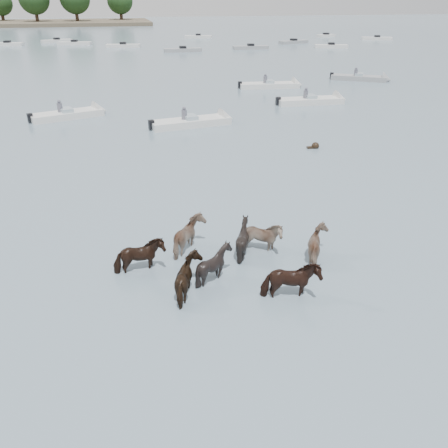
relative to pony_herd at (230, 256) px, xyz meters
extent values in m
plane|color=slate|center=(0.16, -1.00, -0.45)|extent=(400.00, 400.00, 0.00)
imported|color=black|center=(-2.83, 0.48, 0.00)|extent=(1.71, 1.01, 1.36)
imported|color=#7D6C55|center=(-1.04, 1.43, 0.01)|extent=(1.38, 1.54, 1.39)
imported|color=black|center=(0.66, 0.85, 0.01)|extent=(1.61, 1.55, 1.38)
imported|color=#866A5B|center=(1.26, 0.87, -0.01)|extent=(1.75, 1.33, 1.34)
imported|color=black|center=(-1.46, -1.12, 0.00)|extent=(1.33, 1.50, 1.36)
imported|color=black|center=(-0.62, -0.49, -0.01)|extent=(1.38, 1.27, 1.34)
imported|color=black|center=(1.29, -1.98, 0.02)|extent=(1.74, 0.93, 1.41)
imported|color=#8C745F|center=(3.05, -0.09, -0.03)|extent=(1.14, 1.32, 1.29)
sphere|color=black|center=(7.95, 11.50, -0.33)|extent=(0.44, 0.44, 0.44)
cube|color=black|center=(7.70, 11.50, -0.43)|extent=(0.50, 0.22, 0.18)
cube|color=silver|center=(-6.51, 22.30, -0.25)|extent=(5.25, 3.21, 0.55)
cone|color=silver|center=(-4.16, 23.16, -0.25)|extent=(1.39, 1.81, 1.60)
cube|color=#99ADB7|center=(-6.51, 22.30, 0.10)|extent=(1.13, 1.33, 0.35)
cube|color=black|center=(-8.86, 21.45, -0.10)|extent=(0.45, 0.45, 0.60)
cylinder|color=#595966|center=(-6.91, 22.30, 0.30)|extent=(0.36, 0.36, 0.70)
sphere|color=#595966|center=(-6.91, 22.30, 0.75)|extent=(0.24, 0.24, 0.24)
cube|color=silver|center=(1.76, 18.12, -0.25)|extent=(5.59, 2.51, 0.55)
cone|color=silver|center=(4.42, 18.58, -0.25)|extent=(1.16, 1.73, 1.60)
cube|color=#99ADB7|center=(1.76, 18.12, 0.10)|extent=(0.98, 1.24, 0.35)
cube|color=black|center=(-0.90, 17.65, -0.10)|extent=(0.41, 0.41, 0.60)
cylinder|color=#595966|center=(1.36, 18.12, 0.30)|extent=(0.36, 0.36, 0.70)
sphere|color=#595966|center=(1.36, 18.12, 0.75)|extent=(0.24, 0.24, 0.24)
cube|color=silver|center=(11.44, 30.50, -0.25)|extent=(5.77, 2.20, 0.55)
cone|color=silver|center=(14.23, 30.19, -0.25)|extent=(1.07, 1.69, 1.60)
cube|color=#99ADB7|center=(11.44, 30.50, 0.10)|extent=(0.92, 1.20, 0.35)
cube|color=black|center=(8.64, 30.80, -0.10)|extent=(0.39, 0.39, 0.60)
cylinder|color=#595966|center=(11.04, 30.50, 0.30)|extent=(0.36, 0.36, 0.70)
sphere|color=#595966|center=(11.04, 30.50, 0.75)|extent=(0.24, 0.24, 0.24)
cube|color=silver|center=(12.38, 22.85, -0.25)|extent=(5.43, 1.74, 0.55)
cone|color=silver|center=(15.08, 22.78, -0.25)|extent=(0.94, 1.62, 1.60)
cube|color=#99ADB7|center=(12.38, 22.85, 0.10)|extent=(0.83, 1.14, 0.35)
cube|color=black|center=(9.69, 22.92, -0.10)|extent=(0.36, 0.36, 0.60)
cylinder|color=#595966|center=(11.98, 22.85, 0.30)|extent=(0.36, 0.36, 0.70)
sphere|color=#595966|center=(11.98, 22.85, 0.75)|extent=(0.24, 0.24, 0.24)
cube|color=gray|center=(21.92, 32.56, -0.25)|extent=(5.55, 4.30, 0.55)
cone|color=gray|center=(24.27, 31.09, -0.25)|extent=(1.61, 1.83, 1.60)
cube|color=#99ADB7|center=(21.92, 32.56, 0.10)|extent=(1.27, 1.37, 0.35)
cube|color=black|center=(19.56, 34.03, -0.10)|extent=(0.48, 0.48, 0.60)
cylinder|color=#595966|center=(21.52, 32.56, 0.30)|extent=(0.36, 0.36, 0.70)
sphere|color=#595966|center=(21.52, 32.56, 0.75)|extent=(0.24, 0.24, 0.24)
cube|color=silver|center=(-20.42, 80.49, -0.23)|extent=(5.64, 2.69, 0.60)
cube|color=black|center=(-20.42, 80.49, 0.15)|extent=(1.20, 1.20, 0.50)
cube|color=silver|center=(-12.53, 85.21, -0.23)|extent=(5.77, 3.48, 0.60)
cube|color=black|center=(-12.53, 85.21, 0.15)|extent=(1.30, 1.30, 0.50)
cube|color=silver|center=(-9.00, 79.52, -0.23)|extent=(6.13, 2.95, 0.60)
cube|color=black|center=(-9.00, 79.52, 0.15)|extent=(1.22, 1.22, 0.50)
cube|color=silver|center=(-0.66, 72.89, -0.23)|extent=(5.88, 2.52, 0.60)
cube|color=black|center=(-0.66, 72.89, 0.15)|extent=(1.17, 1.17, 0.50)
cube|color=gray|center=(8.20, 63.68, -0.23)|extent=(5.89, 1.67, 0.60)
cube|color=black|center=(8.20, 63.68, 0.15)|extent=(1.03, 1.03, 0.50)
cube|color=silver|center=(15.32, 88.94, -0.23)|extent=(5.82, 2.88, 0.60)
cube|color=black|center=(15.32, 88.94, 0.15)|extent=(1.22, 1.22, 0.50)
cube|color=gray|center=(19.73, 65.11, -0.23)|extent=(5.89, 1.68, 0.60)
cube|color=black|center=(19.73, 65.11, 0.15)|extent=(1.03, 1.03, 0.50)
cube|color=gray|center=(30.24, 72.89, -0.23)|extent=(6.09, 3.46, 0.60)
cube|color=black|center=(30.24, 72.89, 0.15)|extent=(1.28, 1.28, 0.50)
cube|color=silver|center=(33.55, 63.96, -0.23)|extent=(5.64, 2.88, 0.60)
cube|color=black|center=(33.55, 63.96, 0.15)|extent=(1.23, 1.23, 0.50)
cube|color=silver|center=(42.36, 85.26, -0.23)|extent=(4.26, 2.49, 0.60)
cube|color=black|center=(42.36, 85.26, 0.15)|extent=(1.22, 1.22, 0.50)
cube|color=silver|center=(49.40, 76.53, -0.23)|extent=(6.05, 3.29, 0.60)
cube|color=black|center=(49.40, 76.53, 0.15)|extent=(1.27, 1.27, 0.50)
cylinder|color=#382619|center=(-34.27, 155.41, 1.18)|extent=(1.00, 1.00, 3.26)
sphere|color=black|center=(-34.27, 155.41, 5.43)|extent=(7.24, 7.24, 7.24)
cylinder|color=#382619|center=(-23.14, 146.82, 1.54)|extent=(1.00, 1.00, 3.98)
cylinder|color=#382619|center=(-11.59, 147.11, 1.57)|extent=(1.00, 1.00, 4.04)
cylinder|color=#382619|center=(1.87, 153.26, 1.35)|extent=(1.00, 1.00, 3.61)
sphere|color=black|center=(1.87, 153.26, 6.06)|extent=(8.02, 8.02, 8.02)
camera|label=1|loc=(-3.08, -12.20, 7.43)|focal=36.65mm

